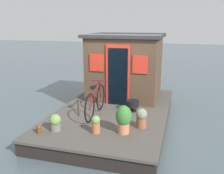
{
  "coord_description": "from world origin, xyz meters",
  "views": [
    {
      "loc": [
        -6.51,
        -1.82,
        2.76
      ],
      "look_at": [
        -0.2,
        0.0,
        1.08
      ],
      "focal_mm": 39.88,
      "sensor_mm": 36.0,
      "label": 1
    }
  ],
  "objects": [
    {
      "name": "mooring_bollard",
      "position": [
        -2.04,
        1.16,
        0.49
      ],
      "size": [
        0.11,
        0.11,
        0.2
      ],
      "color": "brown",
      "rests_on": "houseboat_deck"
    },
    {
      "name": "potted_plant_mint",
      "position": [
        -1.07,
        -0.97,
        0.62
      ],
      "size": [
        0.27,
        0.27,
        0.46
      ],
      "color": "#935138",
      "rests_on": "houseboat_deck"
    },
    {
      "name": "houseboat_deck",
      "position": [
        0.0,
        0.0,
        0.19
      ],
      "size": [
        5.06,
        3.03,
        0.38
      ],
      "color": "#4C4742",
      "rests_on": "ground_plane"
    },
    {
      "name": "houseboat_cabin",
      "position": [
        1.42,
        0.0,
        1.42
      ],
      "size": [
        2.18,
        2.38,
        2.06
      ],
      "color": "#4C3828",
      "rests_on": "houseboat_deck"
    },
    {
      "name": "bicycle",
      "position": [
        -0.62,
        0.33,
        0.78
      ],
      "size": [
        1.68,
        0.5,
        0.87
      ],
      "color": "black",
      "rests_on": "houseboat_deck"
    },
    {
      "name": "potted_plant_geranium",
      "position": [
        -1.66,
        -0.05,
        0.59
      ],
      "size": [
        0.2,
        0.2,
        0.41
      ],
      "color": "#B2603D",
      "rests_on": "houseboat_deck"
    },
    {
      "name": "ground_plane",
      "position": [
        0.0,
        0.0,
        0.0
      ],
      "size": [
        60.0,
        60.0,
        0.0
      ],
      "primitive_type": "plane",
      "color": "#4C5B60"
    },
    {
      "name": "potted_plant_succulent",
      "position": [
        -1.8,
        0.88,
        0.58
      ],
      "size": [
        0.26,
        0.26,
        0.39
      ],
      "color": "slate",
      "rests_on": "houseboat_deck"
    },
    {
      "name": "potted_plant_sage",
      "position": [
        -1.49,
        -0.64,
        0.73
      ],
      "size": [
        0.36,
        0.36,
        0.64
      ],
      "color": "#C6754C",
      "rests_on": "houseboat_deck"
    },
    {
      "name": "charcoal_grill",
      "position": [
        -0.02,
        -0.54,
        0.59
      ],
      "size": [
        0.36,
        0.36,
        0.31
      ],
      "color": "black",
      "rests_on": "houseboat_deck"
    }
  ]
}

